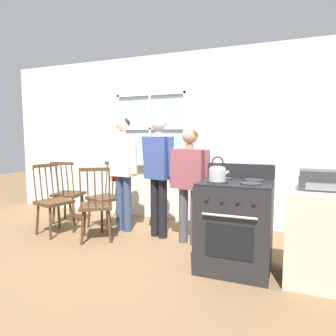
{
  "coord_description": "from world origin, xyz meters",
  "views": [
    {
      "loc": [
        1.77,
        -3.19,
        1.38
      ],
      "look_at": [
        0.41,
        0.19,
        1.0
      ],
      "focal_mm": 32.0,
      "sensor_mm": 36.0,
      "label": 1
    }
  ],
  "objects_px": {
    "chair_center_cluster": "(68,194)",
    "kettle": "(217,173)",
    "stereo": "(319,180)",
    "chair_near_stove": "(96,206)",
    "handbag": "(118,173)",
    "side_counter": "(316,237)",
    "chair_by_window": "(105,198)",
    "chair_near_wall": "(53,202)",
    "stove": "(235,224)",
    "person_teen_center": "(159,166)",
    "potted_plant": "(149,159)",
    "person_adult_right": "(189,175)",
    "person_elderly_left": "(123,164)"
  },
  "relations": [
    {
      "from": "chair_center_cluster",
      "to": "kettle",
      "type": "relative_size",
      "value": 4.02
    },
    {
      "from": "stereo",
      "to": "chair_near_stove",
      "type": "bearing_deg",
      "value": 174.3
    },
    {
      "from": "handbag",
      "to": "side_counter",
      "type": "distance_m",
      "value": 2.92
    },
    {
      "from": "chair_center_cluster",
      "to": "side_counter",
      "type": "relative_size",
      "value": 1.1
    },
    {
      "from": "chair_by_window",
      "to": "stereo",
      "type": "distance_m",
      "value": 2.97
    },
    {
      "from": "chair_near_wall",
      "to": "stove",
      "type": "relative_size",
      "value": 0.92
    },
    {
      "from": "person_teen_center",
      "to": "potted_plant",
      "type": "height_order",
      "value": "person_teen_center"
    },
    {
      "from": "chair_by_window",
      "to": "chair_center_cluster",
      "type": "bearing_deg",
      "value": -158.61
    },
    {
      "from": "chair_center_cluster",
      "to": "person_teen_center",
      "type": "xyz_separation_m",
      "value": [
        1.64,
        -0.1,
        0.53
      ]
    },
    {
      "from": "person_adult_right",
      "to": "side_counter",
      "type": "bearing_deg",
      "value": -6.85
    },
    {
      "from": "chair_near_stove",
      "to": "handbag",
      "type": "xyz_separation_m",
      "value": [
        -0.11,
        0.74,
        0.36
      ]
    },
    {
      "from": "chair_center_cluster",
      "to": "stereo",
      "type": "xyz_separation_m",
      "value": [
        3.54,
        -0.8,
        0.53
      ]
    },
    {
      "from": "person_adult_right",
      "to": "potted_plant",
      "type": "height_order",
      "value": "person_adult_right"
    },
    {
      "from": "stove",
      "to": "potted_plant",
      "type": "bearing_deg",
      "value": 139.36
    },
    {
      "from": "handbag",
      "to": "chair_center_cluster",
      "type": "bearing_deg",
      "value": -165.8
    },
    {
      "from": "person_adult_right",
      "to": "stereo",
      "type": "xyz_separation_m",
      "value": [
        1.43,
        -0.6,
        0.1
      ]
    },
    {
      "from": "person_teen_center",
      "to": "potted_plant",
      "type": "xyz_separation_m",
      "value": [
        -0.52,
        0.8,
        0.03
      ]
    },
    {
      "from": "person_adult_right",
      "to": "person_elderly_left",
      "type": "bearing_deg",
      "value": -172.96
    },
    {
      "from": "person_adult_right",
      "to": "stove",
      "type": "xyz_separation_m",
      "value": [
        0.67,
        -0.53,
        -0.42
      ]
    },
    {
      "from": "chair_by_window",
      "to": "chair_near_wall",
      "type": "relative_size",
      "value": 1.0
    },
    {
      "from": "side_counter",
      "to": "person_elderly_left",
      "type": "bearing_deg",
      "value": 163.48
    },
    {
      "from": "person_elderly_left",
      "to": "stove",
      "type": "distance_m",
      "value": 1.93
    },
    {
      "from": "chair_center_cluster",
      "to": "chair_near_stove",
      "type": "bearing_deg",
      "value": 140.04
    },
    {
      "from": "chair_by_window",
      "to": "chair_near_stove",
      "type": "height_order",
      "value": "same"
    },
    {
      "from": "person_teen_center",
      "to": "stereo",
      "type": "bearing_deg",
      "value": -5.02
    },
    {
      "from": "chair_near_wall",
      "to": "kettle",
      "type": "distance_m",
      "value": 2.51
    },
    {
      "from": "chair_near_stove",
      "to": "stove",
      "type": "xyz_separation_m",
      "value": [
        1.86,
        -0.19,
        0.01
      ]
    },
    {
      "from": "chair_by_window",
      "to": "chair_near_stove",
      "type": "relative_size",
      "value": 1.0
    },
    {
      "from": "person_teen_center",
      "to": "kettle",
      "type": "relative_size",
      "value": 6.66
    },
    {
      "from": "person_teen_center",
      "to": "side_counter",
      "type": "relative_size",
      "value": 1.83
    },
    {
      "from": "chair_by_window",
      "to": "side_counter",
      "type": "height_order",
      "value": "chair_by_window"
    },
    {
      "from": "person_elderly_left",
      "to": "kettle",
      "type": "bearing_deg",
      "value": -19.64
    },
    {
      "from": "chair_by_window",
      "to": "chair_center_cluster",
      "type": "height_order",
      "value": "same"
    },
    {
      "from": "chair_by_window",
      "to": "person_adult_right",
      "type": "xyz_separation_m",
      "value": [
        1.39,
        -0.18,
        0.43
      ]
    },
    {
      "from": "stove",
      "to": "kettle",
      "type": "height_order",
      "value": "kettle"
    },
    {
      "from": "chair_near_wall",
      "to": "stove",
      "type": "xyz_separation_m",
      "value": [
        2.59,
        -0.2,
        0.01
      ]
    },
    {
      "from": "handbag",
      "to": "stereo",
      "type": "height_order",
      "value": "stereo"
    },
    {
      "from": "chair_near_stove",
      "to": "stereo",
      "type": "relative_size",
      "value": 2.92
    },
    {
      "from": "chair_by_window",
      "to": "side_counter",
      "type": "relative_size",
      "value": 1.1
    },
    {
      "from": "chair_center_cluster",
      "to": "person_adult_right",
      "type": "relative_size",
      "value": 0.67
    },
    {
      "from": "kettle",
      "to": "potted_plant",
      "type": "height_order",
      "value": "potted_plant"
    },
    {
      "from": "chair_center_cluster",
      "to": "handbag",
      "type": "xyz_separation_m",
      "value": [
        0.81,
        0.2,
        0.36
      ]
    },
    {
      "from": "potted_plant",
      "to": "handbag",
      "type": "height_order",
      "value": "potted_plant"
    },
    {
      "from": "person_teen_center",
      "to": "side_counter",
      "type": "distance_m",
      "value": 2.08
    },
    {
      "from": "person_elderly_left",
      "to": "chair_by_window",
      "type": "bearing_deg",
      "value": -176.79
    },
    {
      "from": "chair_near_wall",
      "to": "potted_plant",
      "type": "height_order",
      "value": "potted_plant"
    },
    {
      "from": "chair_near_wall",
      "to": "kettle",
      "type": "xyz_separation_m",
      "value": [
        2.43,
        -0.33,
        0.57
      ]
    },
    {
      "from": "stove",
      "to": "stereo",
      "type": "xyz_separation_m",
      "value": [
        0.76,
        -0.07,
        0.51
      ]
    },
    {
      "from": "handbag",
      "to": "person_adult_right",
      "type": "bearing_deg",
      "value": -17.05
    },
    {
      "from": "person_elderly_left",
      "to": "person_adult_right",
      "type": "height_order",
      "value": "person_elderly_left"
    }
  ]
}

